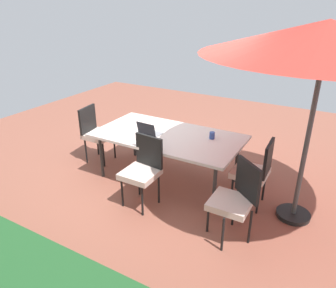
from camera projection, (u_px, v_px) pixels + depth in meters
The scene contains 9 objects.
ground_plane at pixel (168, 179), 5.20m from camera, with size 10.00×10.00×0.02m, color #935442.
dining_table at pixel (168, 137), 4.90m from camera, with size 2.24×1.21×0.77m.
patio_umbrella at pixel (327, 38), 3.36m from camera, with size 2.71×2.71×2.47m.
chair_north at pixel (143, 168), 4.37m from camera, with size 0.47×0.48×0.98m.
chair_east at pixel (96, 131), 5.60m from camera, with size 0.49×0.48×0.98m.
chair_northwest at pixel (235, 198), 3.71m from camera, with size 0.58×0.58×0.98m.
chair_west at pixel (255, 170), 4.33m from camera, with size 0.47×0.46×0.98m.
laptop at pixel (149, 132), 4.87m from camera, with size 0.33×0.26×0.21m.
cup at pixel (212, 135), 4.73m from camera, with size 0.08×0.08×0.10m, color #334C99.
Camera 1 is at (-2.24, 3.92, 2.64)m, focal length 34.28 mm.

